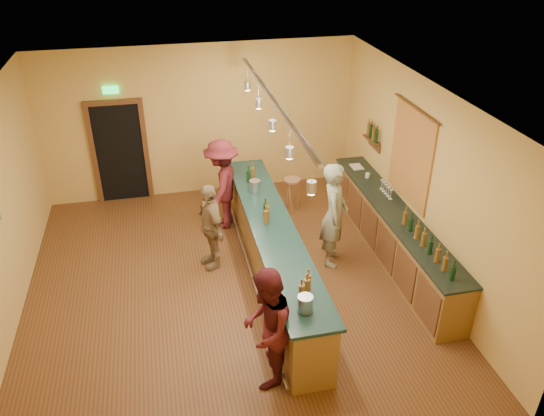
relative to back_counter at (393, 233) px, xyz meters
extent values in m
plane|color=#553018|center=(-2.97, -0.18, -0.49)|extent=(7.00, 7.00, 0.00)
cube|color=silver|center=(-2.97, -0.18, 2.71)|extent=(6.50, 7.00, 0.02)
cube|color=gold|center=(-2.97, 3.32, 1.11)|extent=(6.50, 0.02, 3.20)
cube|color=gold|center=(-2.97, -3.68, 1.11)|extent=(6.50, 0.02, 3.20)
cube|color=gold|center=(0.28, -0.18, 1.11)|extent=(0.02, 7.00, 3.20)
cube|color=black|center=(-4.67, 3.30, 0.56)|extent=(0.95, 0.06, 2.10)
cube|color=#553919|center=(-5.19, 3.28, 0.56)|extent=(0.10, 0.08, 2.10)
cube|color=#553919|center=(-4.14, 3.28, 0.56)|extent=(0.10, 0.08, 2.10)
cube|color=#553919|center=(-4.67, 3.28, 1.66)|extent=(1.15, 0.08, 0.10)
cube|color=#19E54C|center=(-4.67, 3.27, 1.91)|extent=(0.30, 0.04, 0.15)
cube|color=#AA4022|center=(0.26, 0.22, 1.36)|extent=(0.03, 1.40, 1.60)
cube|color=#553919|center=(0.19, 1.72, 1.06)|extent=(0.16, 0.55, 0.03)
cube|color=#553919|center=(0.26, 1.72, 0.96)|extent=(0.03, 0.55, 0.18)
cube|color=brown|center=(0.00, 0.02, -0.04)|extent=(0.55, 4.50, 0.90)
cube|color=black|center=(0.00, 0.02, 0.43)|extent=(0.60, 4.55, 0.04)
cylinder|color=silver|center=(0.00, 1.32, 0.50)|extent=(0.09, 0.09, 0.09)
cube|color=silver|center=(-0.03, 1.82, 0.46)|extent=(0.22, 0.30, 0.01)
cube|color=brown|center=(-2.22, -0.18, 0.01)|extent=(0.60, 5.00, 1.00)
cube|color=#142E2A|center=(-2.22, -0.18, 0.54)|extent=(0.70, 5.10, 0.05)
cylinder|color=silver|center=(-2.58, -0.18, -0.34)|extent=(0.05, 5.00, 0.05)
cylinder|color=silver|center=(-2.27, -2.28, 0.67)|extent=(0.20, 0.20, 0.22)
cylinder|color=silver|center=(-2.27, 1.02, 0.67)|extent=(0.20, 0.20, 0.22)
cube|color=silver|center=(-2.22, -0.18, 2.65)|extent=(0.06, 4.60, 0.05)
cylinder|color=silver|center=(-2.22, -2.18, 2.46)|extent=(0.01, 0.01, 0.35)
cylinder|color=#A5A5AD|center=(-2.22, -2.18, 2.26)|extent=(0.11, 0.11, 0.14)
cylinder|color=#FFEABF|center=(-2.22, -2.18, 2.18)|extent=(0.08, 0.08, 0.02)
cylinder|color=silver|center=(-2.22, -1.18, 2.46)|extent=(0.01, 0.01, 0.35)
cylinder|color=#A5A5AD|center=(-2.22, -1.18, 2.26)|extent=(0.11, 0.11, 0.14)
cylinder|color=#FFEABF|center=(-2.22, -1.18, 2.18)|extent=(0.08, 0.08, 0.02)
cylinder|color=silver|center=(-2.22, -0.18, 2.46)|extent=(0.01, 0.01, 0.35)
cylinder|color=#A5A5AD|center=(-2.22, -0.18, 2.26)|extent=(0.11, 0.11, 0.14)
cylinder|color=#FFEABF|center=(-2.22, -0.18, 2.18)|extent=(0.08, 0.08, 0.02)
cylinder|color=silver|center=(-2.22, 0.82, 2.46)|extent=(0.01, 0.01, 0.35)
cylinder|color=#A5A5AD|center=(-2.22, 0.82, 2.26)|extent=(0.11, 0.11, 0.14)
cylinder|color=#FFEABF|center=(-2.22, 0.82, 2.18)|extent=(0.08, 0.08, 0.02)
cylinder|color=silver|center=(-2.22, 1.82, 2.46)|extent=(0.01, 0.01, 0.35)
cylinder|color=#A5A5AD|center=(-2.22, 1.82, 2.26)|extent=(0.11, 0.11, 0.14)
cylinder|color=#FFEABF|center=(-2.22, 1.82, 2.18)|extent=(0.08, 0.08, 0.02)
imported|color=gray|center=(-1.08, 0.10, 0.46)|extent=(0.68, 0.81, 1.89)
imported|color=#59191E|center=(-2.77, -2.29, 0.37)|extent=(0.92, 1.02, 1.72)
imported|color=#997A51|center=(-3.15, 0.46, 0.30)|extent=(0.61, 0.98, 1.56)
imported|color=#59191E|center=(-2.77, 1.73, 0.41)|extent=(1.06, 1.32, 1.79)
cylinder|color=#906241|center=(-1.31, 2.02, 0.20)|extent=(0.35, 0.35, 0.04)
cylinder|color=#906241|center=(-1.18, 2.02, -0.15)|extent=(0.04, 0.04, 0.67)
cylinder|color=#906241|center=(-1.38, 2.14, -0.15)|extent=(0.04, 0.04, 0.67)
cylinder|color=#906241|center=(-1.38, 1.91, -0.15)|extent=(0.04, 0.04, 0.67)
camera|label=1|loc=(-3.81, -7.24, 4.99)|focal=35.00mm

